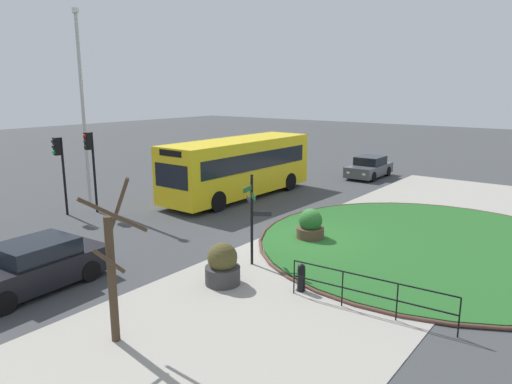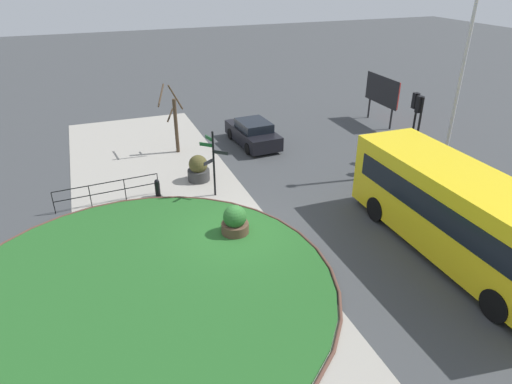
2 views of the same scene
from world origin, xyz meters
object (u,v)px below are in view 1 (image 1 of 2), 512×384
object	(u,v)px
traffic_light_near	(59,159)
traffic_light_far	(90,154)
signpost_directional	(252,213)
car_far_lane	(33,267)
planter_near_signpost	(310,226)
bollard_foreground	(301,277)
bus_yellow	(239,166)
street_tree_bare	(113,269)
planter_kerbside	(223,266)
lamppost_tall	(83,105)
car_near_lane	(369,168)

from	to	relation	value
traffic_light_near	traffic_light_far	world-z (taller)	traffic_light_far
signpost_directional	traffic_light_far	size ratio (longest dim) A/B	0.81
car_far_lane	traffic_light_far	xyz separation A→B (m)	(6.14, 6.15, 2.08)
car_far_lane	planter_near_signpost	distance (m)	9.62
traffic_light_far	planter_near_signpost	xyz separation A→B (m)	(2.60, -10.15, -2.20)
traffic_light_near	signpost_directional	bearing A→B (deg)	99.11
traffic_light_far	planter_near_signpost	distance (m)	10.70
traffic_light_near	planter_near_signpost	size ratio (longest dim) A/B	2.90
bollard_foreground	bus_yellow	world-z (taller)	bus_yellow
bollard_foreground	street_tree_bare	bearing A→B (deg)	158.86
planter_near_signpost	planter_kerbside	distance (m)	5.18
signpost_directional	street_tree_bare	size ratio (longest dim) A/B	0.79
traffic_light_near	traffic_light_far	xyz separation A→B (m)	(1.13, -0.69, 0.13)
traffic_light_near	lamppost_tall	bearing A→B (deg)	-151.20
bus_yellow	bollard_foreground	bearing A→B (deg)	48.27
car_near_lane	planter_kerbside	bearing A→B (deg)	10.59
bus_yellow	car_far_lane	bearing A→B (deg)	13.12
bollard_foreground	traffic_light_far	xyz separation A→B (m)	(1.61, 12.37, 2.32)
car_far_lane	bus_yellow	bearing A→B (deg)	-170.72
bus_yellow	traffic_light_far	xyz separation A→B (m)	(-6.64, 3.30, 1.09)
lamppost_tall	planter_kerbside	distance (m)	12.87
bollard_foreground	bus_yellow	distance (m)	12.32
car_near_lane	traffic_light_far	world-z (taller)	traffic_light_far
bollard_foreground	traffic_light_near	distance (m)	13.25
traffic_light_far	lamppost_tall	bearing A→B (deg)	-117.16
bollard_foreground	car_far_lane	bearing A→B (deg)	126.09
bollard_foreground	bus_yellow	xyz separation A→B (m)	(8.25, 9.07, 1.23)
car_far_lane	lamppost_tall	world-z (taller)	lamppost_tall
car_far_lane	planter_near_signpost	bearing A→B (deg)	152.14
bus_yellow	traffic_light_near	xyz separation A→B (m)	(-7.77, 3.99, 0.96)
lamppost_tall	planter_near_signpost	xyz separation A→B (m)	(1.89, -11.56, -4.39)
planter_kerbside	bus_yellow	bearing A→B (deg)	36.96
car_near_lane	traffic_light_near	xyz separation A→B (m)	(-17.29, 7.16, 1.98)
signpost_directional	car_far_lane	world-z (taller)	signpost_directional
street_tree_bare	lamppost_tall	bearing A→B (deg)	58.72
planter_kerbside	street_tree_bare	bearing A→B (deg)	-176.64
bus_yellow	lamppost_tall	bearing A→B (deg)	-37.88
car_far_lane	planter_kerbside	xyz separation A→B (m)	(3.56, -4.10, -0.09)
traffic_light_near	traffic_light_far	size ratio (longest dim) A/B	0.95
car_near_lane	bollard_foreground	bearing A→B (deg)	17.57
traffic_light_near	car_near_lane	bearing A→B (deg)	164.88
planter_kerbside	street_tree_bare	xyz separation A→B (m)	(-3.93, -0.23, 1.21)
traffic_light_near	planter_near_signpost	world-z (taller)	traffic_light_near
planter_near_signpost	car_near_lane	bearing A→B (deg)	15.15
planter_near_signpost	street_tree_bare	distance (m)	9.20
planter_kerbside	street_tree_bare	world-z (taller)	street_tree_bare
traffic_light_near	street_tree_bare	xyz separation A→B (m)	(-5.38, -11.16, -0.83)
lamppost_tall	street_tree_bare	distance (m)	14.26
car_far_lane	traffic_light_near	distance (m)	8.70
bus_yellow	signpost_directional	bearing A→B (deg)	42.46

